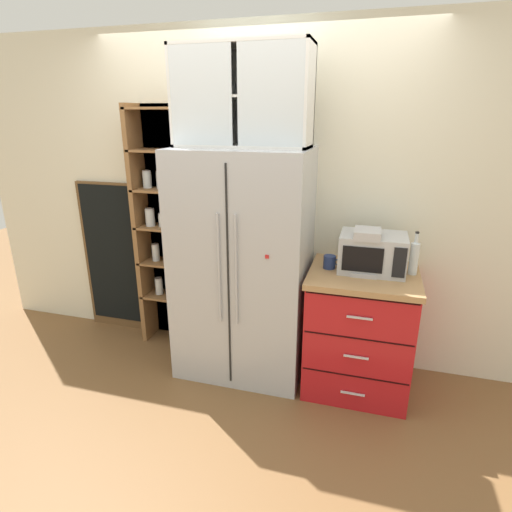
{
  "coord_description": "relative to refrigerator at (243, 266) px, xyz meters",
  "views": [
    {
      "loc": [
        0.89,
        -2.71,
        1.92
      ],
      "look_at": [
        0.1,
        0.03,
        0.94
      ],
      "focal_mm": 28.91,
      "sensor_mm": 36.0,
      "label": 1
    }
  ],
  "objects": [
    {
      "name": "pantry_shelf_column",
      "position": [
        -0.75,
        0.27,
        0.17
      ],
      "size": [
        0.51,
        0.26,
        2.0
      ],
      "color": "brown",
      "rests_on": "ground"
    },
    {
      "name": "refrigerator",
      "position": [
        0.0,
        0.0,
        0.0
      ],
      "size": [
        0.95,
        0.67,
        1.71
      ],
      "color": "#B7BABF",
      "rests_on": "ground"
    },
    {
      "name": "bottle_green",
      "position": [
        0.87,
        0.0,
        0.15
      ],
      "size": [
        0.07,
        0.07,
        0.26
      ],
      "color": "#285B33",
      "rests_on": "counter_cabinet"
    },
    {
      "name": "microwave",
      "position": [
        0.91,
        0.05,
        0.17
      ],
      "size": [
        0.44,
        0.33,
        0.26
      ],
      "color": "#B7BABF",
      "rests_on": "counter_cabinet"
    },
    {
      "name": "counter_cabinet",
      "position": [
        0.87,
        0.0,
        -0.41
      ],
      "size": [
        0.74,
        0.68,
        0.89
      ],
      "color": "red",
      "rests_on": "ground"
    },
    {
      "name": "mug_navy",
      "position": [
        0.63,
        0.02,
        0.09
      ],
      "size": [
        0.12,
        0.08,
        0.09
      ],
      "color": "navy",
      "rests_on": "counter_cabinet"
    },
    {
      "name": "wall_back_cream",
      "position": [
        -0.0,
        0.37,
        0.42
      ],
      "size": [
        5.05,
        0.1,
        2.55
      ],
      "primitive_type": "cube",
      "color": "silver",
      "rests_on": "ground"
    },
    {
      "name": "upper_cabinet",
      "position": [
        -0.0,
        0.05,
        1.17
      ],
      "size": [
        0.91,
        0.32,
        0.64
      ],
      "color": "silver",
      "rests_on": "refrigerator"
    },
    {
      "name": "chalkboard_menu",
      "position": [
        -1.33,
        0.3,
        -0.16
      ],
      "size": [
        0.6,
        0.04,
        1.37
      ],
      "color": "brown",
      "rests_on": "ground"
    },
    {
      "name": "bottle_clear",
      "position": [
        1.19,
        0.06,
        0.17
      ],
      "size": [
        0.06,
        0.06,
        0.3
      ],
      "color": "silver",
      "rests_on": "counter_cabinet"
    },
    {
      "name": "coffee_maker",
      "position": [
        0.87,
        0.01,
        0.19
      ],
      "size": [
        0.17,
        0.2,
        0.31
      ],
      "color": "#B7B7BC",
      "rests_on": "counter_cabinet"
    },
    {
      "name": "ground_plane",
      "position": [
        -0.0,
        -0.03,
        -0.85
      ],
      "size": [
        10.76,
        10.76,
        0.0
      ],
      "primitive_type": "plane",
      "color": "brown"
    }
  ]
}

